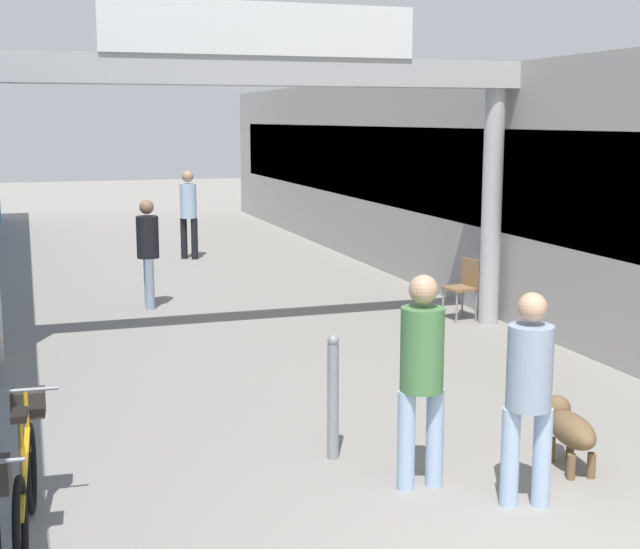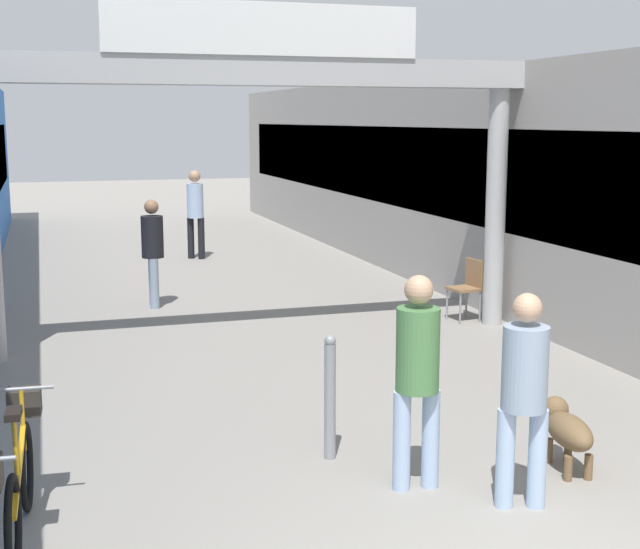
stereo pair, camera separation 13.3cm
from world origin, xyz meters
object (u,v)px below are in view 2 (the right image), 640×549
at_px(pedestrian_with_dog, 524,387).
at_px(cafe_chair_wood_nearer, 469,284).
at_px(pedestrian_elderly_walking, 195,208).
at_px(dog_on_leash, 566,429).
at_px(pedestrian_carrying_crate, 153,246).
at_px(bollard_post_metal, 330,396).
at_px(pedestrian_companion, 418,368).
at_px(bicycle_orange_second, 21,474).

xyz_separation_m(pedestrian_with_dog, cafe_chair_wood_nearer, (2.51, 5.87, -0.40)).
xyz_separation_m(pedestrian_elderly_walking, dog_on_leash, (1.03, -12.27, -0.73)).
relative_size(pedestrian_carrying_crate, bollard_post_metal, 1.53).
bearing_deg(cafe_chair_wood_nearer, bollard_post_metal, -128.45).
height_order(pedestrian_companion, pedestrian_elderly_walking, pedestrian_elderly_walking).
xyz_separation_m(pedestrian_with_dog, pedestrian_elderly_walking, (-0.29, 12.83, 0.13)).
relative_size(dog_on_leash, bollard_post_metal, 0.71).
height_order(pedestrian_carrying_crate, bollard_post_metal, pedestrian_carrying_crate).
xyz_separation_m(pedestrian_carrying_crate, bollard_post_metal, (0.67, -6.80, -0.40)).
height_order(pedestrian_with_dog, pedestrian_elderly_walking, pedestrian_elderly_walking).
bearing_deg(dog_on_leash, bicycle_orange_second, 178.50).
bearing_deg(bicycle_orange_second, pedestrian_elderly_walking, 74.89).
relative_size(pedestrian_with_dog, bicycle_orange_second, 0.97).
bearing_deg(cafe_chair_wood_nearer, dog_on_leash, -108.40).
bearing_deg(pedestrian_with_dog, pedestrian_carrying_crate, 102.02).
height_order(pedestrian_elderly_walking, bicycle_orange_second, pedestrian_elderly_walking).
relative_size(pedestrian_companion, pedestrian_elderly_walking, 0.93).
distance_m(pedestrian_elderly_walking, bollard_post_metal, 11.51).
xyz_separation_m(pedestrian_carrying_crate, bicycle_orange_second, (-1.84, -7.49, -0.52)).
distance_m(pedestrian_companion, dog_on_leash, 1.50).
height_order(pedestrian_companion, cafe_chair_wood_nearer, pedestrian_companion).
bearing_deg(pedestrian_elderly_walking, pedestrian_with_dog, -88.71).
distance_m(pedestrian_carrying_crate, bicycle_orange_second, 7.72).
bearing_deg(pedestrian_elderly_walking, pedestrian_companion, -91.52).
distance_m(pedestrian_carrying_crate, bollard_post_metal, 6.84).
relative_size(pedestrian_with_dog, pedestrian_carrying_crate, 0.98).
bearing_deg(dog_on_leash, bollard_post_metal, 156.13).
relative_size(pedestrian_with_dog, dog_on_leash, 2.13).
bearing_deg(dog_on_leash, pedestrian_elderly_walking, 94.82).
bearing_deg(pedestrian_carrying_crate, bollard_post_metal, -84.38).
relative_size(dog_on_leash, bicycle_orange_second, 0.46).
height_order(pedestrian_with_dog, cafe_chair_wood_nearer, pedestrian_with_dog).
bearing_deg(pedestrian_companion, pedestrian_carrying_crate, 98.41).
bearing_deg(pedestrian_carrying_crate, pedestrian_companion, -81.59).
relative_size(pedestrian_companion, bollard_post_metal, 1.57).
distance_m(pedestrian_companion, pedestrian_carrying_crate, 7.68).
relative_size(pedestrian_with_dog, pedestrian_companion, 0.96).
bearing_deg(bicycle_orange_second, cafe_chair_wood_nearer, 40.51).
relative_size(pedestrian_companion, dog_on_leash, 2.23).
distance_m(pedestrian_companion, bollard_post_metal, 1.02).
relative_size(bicycle_orange_second, bollard_post_metal, 1.55).
height_order(pedestrian_with_dog, bicycle_orange_second, pedestrian_with_dog).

